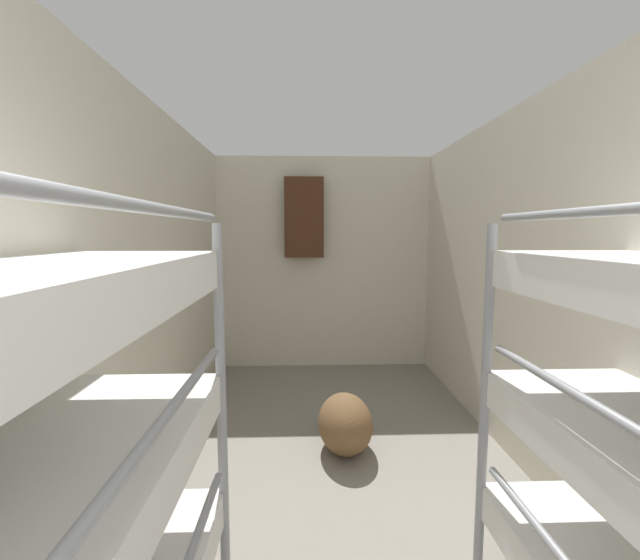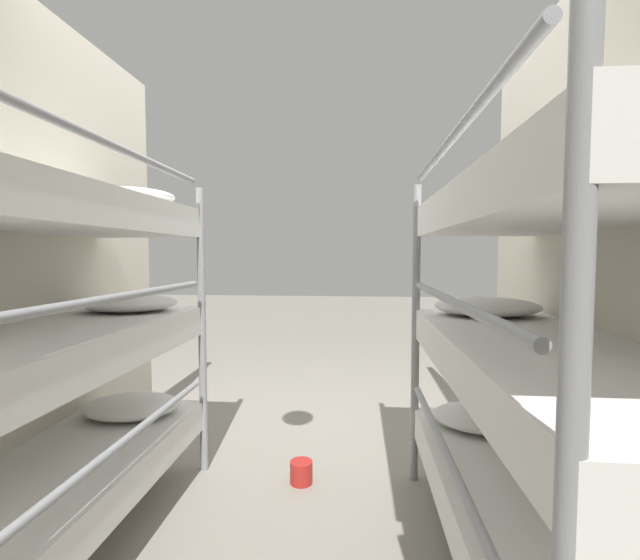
{
  "view_description": "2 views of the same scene",
  "coord_description": "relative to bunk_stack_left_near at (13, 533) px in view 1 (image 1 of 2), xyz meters",
  "views": [
    {
      "loc": [
        -0.23,
        0.42,
        1.59
      ],
      "look_at": [
        -0.07,
        4.54,
        1.13
      ],
      "focal_mm": 24.0,
      "sensor_mm": 36.0,
      "label": 1
    },
    {
      "loc": [
        -0.28,
        2.94,
        1.25
      ],
      "look_at": [
        -0.07,
        0.48,
        1.11
      ],
      "focal_mm": 24.0,
      "sensor_mm": 36.0,
      "label": 2
    }
  ],
  "objects": [
    {
      "name": "wall_left",
      "position": [
        -0.35,
        1.34,
        0.34
      ],
      "size": [
        0.06,
        5.53,
        2.46
      ],
      "color": "beige",
      "rests_on": "ground_plane"
    },
    {
      "name": "wall_right",
      "position": [
        2.18,
        1.34,
        0.34
      ],
      "size": [
        0.06,
        5.53,
        2.46
      ],
      "color": "beige",
      "rests_on": "ground_plane"
    },
    {
      "name": "wall_back",
      "position": [
        0.91,
        4.07,
        0.34
      ],
      "size": [
        2.59,
        0.06,
        2.46
      ],
      "color": "beige",
      "rests_on": "ground_plane"
    },
    {
      "name": "bunk_stack_left_near",
      "position": [
        0.0,
        0.0,
        0.0
      ],
      "size": [
        0.65,
        1.76,
        1.67
      ],
      "color": "gray",
      "rests_on": "ground_plane"
    },
    {
      "name": "duffel_bag",
      "position": [
        0.98,
        2.04,
        -0.69
      ],
      "size": [
        0.4,
        0.63,
        0.4
      ],
      "color": "brown",
      "rests_on": "ground_plane"
    },
    {
      "name": "hanging_coat",
      "position": [
        0.69,
        3.92,
        0.87
      ],
      "size": [
        0.44,
        0.12,
        0.9
      ],
      "color": "#472819"
    }
  ]
}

